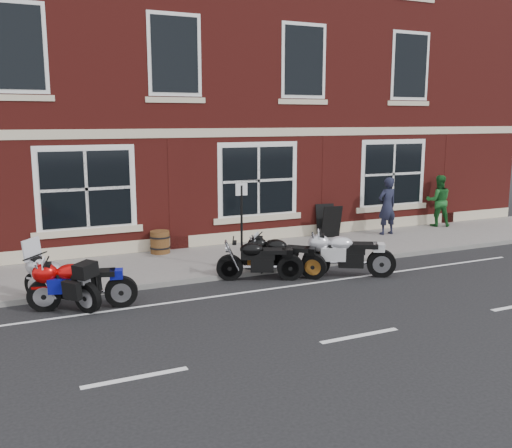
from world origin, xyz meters
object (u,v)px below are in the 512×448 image
object	(u,v)px
moto_sport_silver	(347,253)
parking_sign	(242,220)
moto_touring_silver	(60,280)
moto_sport_black	(283,255)
barrel_planter	(160,242)
pedestrian_right	(438,201)
moto_sport_red	(80,282)
a_board_sign	(329,221)
moto_naked_black	(258,258)
pedestrian_left	(387,206)

from	to	relation	value
moto_sport_silver	parking_sign	bearing A→B (deg)	88.85
moto_touring_silver	moto_sport_black	bearing A→B (deg)	-34.32
moto_touring_silver	barrel_planter	world-z (taller)	moto_touring_silver
moto_sport_silver	pedestrian_right	distance (m)	7.31
moto_touring_silver	moto_sport_red	xyz separation A→B (m)	(0.35, -0.36, -0.01)
a_board_sign	parking_sign	size ratio (longest dim) A/B	0.48
moto_touring_silver	moto_sport_red	bearing A→B (deg)	-80.98
moto_naked_black	a_board_sign	xyz separation A→B (m)	(3.91, 3.14, 0.10)
moto_touring_silver	moto_sport_black	world-z (taller)	moto_touring_silver
moto_touring_silver	moto_sport_red	world-z (taller)	moto_touring_silver
moto_touring_silver	barrel_planter	distance (m)	4.42
moto_touring_silver	pedestrian_right	size ratio (longest dim) A/B	1.01
pedestrian_left	moto_naked_black	bearing A→B (deg)	22.84
pedestrian_left	parking_sign	xyz separation A→B (m)	(-5.95, -2.01, 0.31)
moto_sport_black	pedestrian_left	distance (m)	5.83
pedestrian_left	moto_sport_silver	bearing A→B (deg)	39.41
pedestrian_left	moto_touring_silver	bearing A→B (deg)	12.81
moto_sport_black	parking_sign	size ratio (longest dim) A/B	0.76
moto_sport_red	moto_sport_silver	xyz separation A→B (m)	(6.23, -0.18, 0.03)
moto_sport_red	parking_sign	world-z (taller)	parking_sign
moto_sport_red	a_board_sign	xyz separation A→B (m)	(8.03, 3.55, 0.08)
moto_sport_black	barrel_planter	size ratio (longest dim) A/B	2.61
moto_sport_black	pedestrian_left	size ratio (longest dim) A/B	0.88
a_board_sign	parking_sign	xyz separation A→B (m)	(-4.02, -2.43, 0.72)
pedestrian_left	barrel_planter	world-z (taller)	pedestrian_left
moto_sport_red	barrel_planter	bearing A→B (deg)	-21.69
pedestrian_right	parking_sign	size ratio (longest dim) A/B	0.83
pedestrian_right	parking_sign	distance (m)	8.82
pedestrian_left	a_board_sign	xyz separation A→B (m)	(-1.93, 0.41, -0.41)
moto_sport_red	barrel_planter	xyz separation A→B (m)	(2.63, 3.63, -0.12)
pedestrian_right	barrel_planter	size ratio (longest dim) A/B	2.85
moto_sport_red	moto_naked_black	world-z (taller)	moto_sport_red
moto_sport_silver	moto_naked_black	size ratio (longest dim) A/B	1.05
moto_touring_silver	moto_sport_silver	xyz separation A→B (m)	(6.58, -0.55, 0.02)
moto_touring_silver	moto_sport_black	xyz separation A→B (m)	(5.17, 0.10, -0.02)
moto_sport_red	a_board_sign	bearing A→B (deg)	-51.96
parking_sign	moto_sport_silver	bearing A→B (deg)	-29.70
parking_sign	moto_sport_red	bearing A→B (deg)	-163.49
barrel_planter	moto_naked_black	bearing A→B (deg)	-64.99
moto_sport_red	moto_sport_silver	size ratio (longest dim) A/B	1.04
barrel_planter	moto_sport_black	bearing A→B (deg)	-55.41
moto_naked_black	pedestrian_left	distance (m)	6.46
barrel_planter	moto_touring_silver	bearing A→B (deg)	-132.39
parking_sign	moto_naked_black	bearing A→B (deg)	-80.09
moto_sport_red	moto_naked_black	size ratio (longest dim) A/B	1.09
moto_sport_red	moto_naked_black	xyz separation A→B (m)	(4.13, 0.41, -0.02)
barrel_planter	moto_sport_silver	bearing A→B (deg)	-46.62
moto_touring_silver	pedestrian_right	world-z (taller)	pedestrian_right
moto_touring_silver	a_board_sign	world-z (taller)	moto_touring_silver
parking_sign	pedestrian_right	bearing A→B (deg)	17.03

